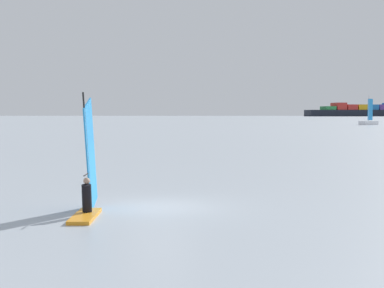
# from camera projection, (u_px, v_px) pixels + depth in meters

# --- Properties ---
(ground_plane) EXTENTS (4000.00, 4000.00, 0.00)m
(ground_plane) POSITION_uv_depth(u_px,v_px,m) (160.00, 207.00, 19.38)
(ground_plane) COLOR #9EA8B2
(windsurfer) EXTENTS (1.63, 3.45, 4.19)m
(windsurfer) POSITION_uv_depth(u_px,v_px,m) (88.00, 184.00, 17.86)
(windsurfer) COLOR orange
(windsurfer) RESTS_ON ground_plane
(cargo_ship) EXTENTS (196.67, 123.60, 30.92)m
(cargo_ship) POSITION_uv_depth(u_px,v_px,m) (376.00, 111.00, 773.49)
(cargo_ship) COLOR black
(cargo_ship) RESTS_ON ground_plane
(distant_headland) EXTENTS (1132.06, 293.72, 52.89)m
(distant_headland) POSITION_uv_depth(u_px,v_px,m) (376.00, 106.00, 1532.19)
(distant_headland) COLOR #60665B
(distant_headland) RESTS_ON ground_plane
(small_sailboat) EXTENTS (5.87, 6.91, 9.20)m
(small_sailboat) POSITION_uv_depth(u_px,v_px,m) (368.00, 122.00, 165.18)
(small_sailboat) COLOR white
(small_sailboat) RESTS_ON ground_plane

